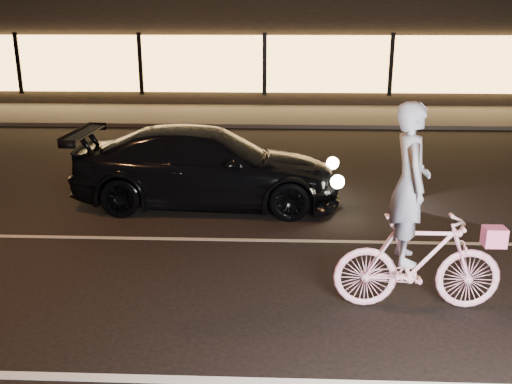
{
  "coord_description": "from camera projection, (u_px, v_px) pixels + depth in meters",
  "views": [
    {
      "loc": [
        0.57,
        -6.03,
        3.26
      ],
      "look_at": [
        0.29,
        0.6,
        1.2
      ],
      "focal_mm": 40.0,
      "sensor_mm": 36.0,
      "label": 1
    }
  ],
  "objects": [
    {
      "name": "ground",
      "position": [
        229.0,
        304.0,
        6.75
      ],
      "size": [
        90.0,
        90.0,
        0.0
      ],
      "primitive_type": "plane",
      "color": "black",
      "rests_on": "ground"
    },
    {
      "name": "lane_stripe_near",
      "position": [
        215.0,
        381.0,
        5.31
      ],
      "size": [
        60.0,
        0.12,
        0.01
      ],
      "primitive_type": "cube",
      "color": "silver",
      "rests_on": "ground"
    },
    {
      "name": "lane_stripe_far",
      "position": [
        241.0,
        240.0,
        8.65
      ],
      "size": [
        60.0,
        0.1,
        0.01
      ],
      "primitive_type": "cube",
      "color": "gray",
      "rests_on": "ground"
    },
    {
      "name": "sidewalk",
      "position": [
        263.0,
        115.0,
        19.14
      ],
      "size": [
        30.0,
        4.0,
        0.12
      ],
      "primitive_type": "cube",
      "color": "#383533",
      "rests_on": "ground"
    },
    {
      "name": "storefront",
      "position": [
        267.0,
        43.0,
        24.21
      ],
      "size": [
        25.4,
        8.42,
        4.2
      ],
      "color": "black",
      "rests_on": "ground"
    },
    {
      "name": "cyclist",
      "position": [
        416.0,
        239.0,
        6.42
      ],
      "size": [
        1.91,
        0.66,
        2.41
      ],
      "rotation": [
        0.0,
        0.0,
        1.57
      ],
      "color": "#E94880",
      "rests_on": "ground"
    },
    {
      "name": "sedan",
      "position": [
        207.0,
        167.0,
        10.16
      ],
      "size": [
        4.79,
        2.03,
        1.38
      ],
      "rotation": [
        0.0,
        0.0,
        1.55
      ],
      "color": "black",
      "rests_on": "ground"
    }
  ]
}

